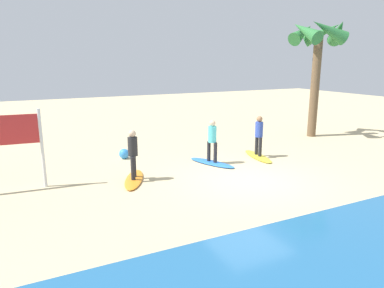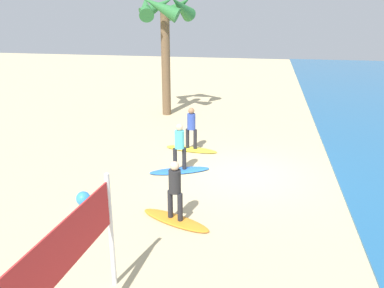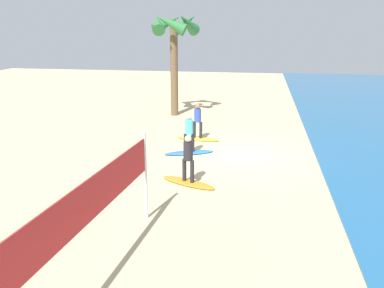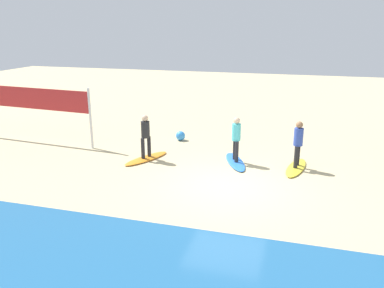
% 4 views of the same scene
% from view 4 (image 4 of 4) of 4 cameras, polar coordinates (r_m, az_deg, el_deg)
% --- Properties ---
extents(ground_plane, '(60.00, 60.00, 0.00)m').
position_cam_4_polar(ground_plane, '(12.64, 5.13, -6.08)').
color(ground_plane, '#CCB789').
extents(surfboard_yellow, '(0.91, 2.16, 0.09)m').
position_cam_4_polar(surfboard_yellow, '(14.52, 14.78, -3.31)').
color(surfboard_yellow, yellow).
rests_on(surfboard_yellow, ground).
extents(surfer_yellow, '(0.32, 0.46, 1.64)m').
position_cam_4_polar(surfer_yellow, '(14.21, 15.08, 0.45)').
color(surfer_yellow, '#232328').
rests_on(surfer_yellow, surfboard_yellow).
extents(surfboard_blue, '(1.31, 2.16, 0.09)m').
position_cam_4_polar(surfboard_blue, '(14.71, 6.27, -2.55)').
color(surfboard_blue, blue).
rests_on(surfboard_blue, ground).
extents(surfer_blue, '(0.32, 0.44, 1.64)m').
position_cam_4_polar(surfer_blue, '(14.41, 6.40, 1.16)').
color(surfer_blue, '#232328').
rests_on(surfer_blue, surfboard_blue).
extents(surfboard_orange, '(1.37, 2.15, 0.09)m').
position_cam_4_polar(surfboard_orange, '(15.08, -6.60, -2.07)').
color(surfboard_orange, orange).
rests_on(surfboard_orange, ground).
extents(surfer_orange, '(0.32, 0.43, 1.64)m').
position_cam_4_polar(surfer_orange, '(14.79, -6.73, 1.57)').
color(surfer_orange, '#232328').
rests_on(surfer_orange, surfboard_orange).
extents(volleyball_net, '(9.07, 0.86, 2.50)m').
position_cam_4_polar(volleyball_net, '(19.36, -25.61, 5.96)').
color(volleyball_net, silver).
rests_on(volleyball_net, ground).
extents(beach_ball, '(0.41, 0.41, 0.41)m').
position_cam_4_polar(beach_ball, '(17.40, -1.67, 1.19)').
color(beach_ball, '#338CE5').
rests_on(beach_ball, ground).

